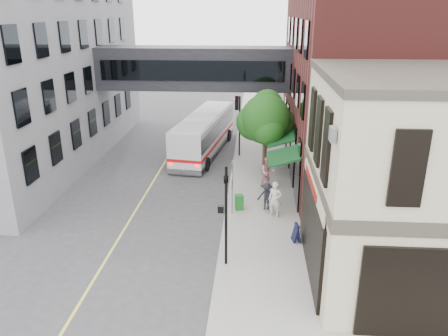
# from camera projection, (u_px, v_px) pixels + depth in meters

# --- Properties ---
(ground) EXTENTS (120.00, 120.00, 0.00)m
(ground) POSITION_uv_depth(u_px,v_px,m) (213.00, 294.00, 17.16)
(ground) COLOR #38383A
(ground) RESTS_ON ground
(sidewalk_main) EXTENTS (4.00, 60.00, 0.15)m
(sidewalk_main) POSITION_uv_depth(u_px,v_px,m) (261.00, 170.00, 30.13)
(sidewalk_main) COLOR gray
(sidewalk_main) RESTS_ON ground
(corner_building) EXTENTS (10.19, 8.12, 8.45)m
(corner_building) POSITION_uv_depth(u_px,v_px,m) (445.00, 182.00, 17.00)
(corner_building) COLOR beige
(corner_building) RESTS_ON ground
(brick_building) EXTENTS (13.76, 18.00, 14.00)m
(brick_building) POSITION_uv_depth(u_px,v_px,m) (387.00, 68.00, 28.17)
(brick_building) COLOR #521C19
(brick_building) RESTS_ON ground
(skyway_bridge) EXTENTS (14.00, 3.18, 3.00)m
(skyway_bridge) POSITION_uv_depth(u_px,v_px,m) (194.00, 68.00, 32.01)
(skyway_bridge) COLOR black
(skyway_bridge) RESTS_ON ground
(traffic_signal_near) EXTENTS (0.44, 0.22, 4.60)m
(traffic_signal_near) POSITION_uv_depth(u_px,v_px,m) (225.00, 204.00, 17.99)
(traffic_signal_near) COLOR black
(traffic_signal_near) RESTS_ON sidewalk_main
(traffic_signal_far) EXTENTS (0.53, 0.28, 4.50)m
(traffic_signal_far) POSITION_uv_depth(u_px,v_px,m) (238.00, 114.00, 31.94)
(traffic_signal_far) COLOR black
(traffic_signal_far) RESTS_ON sidewalk_main
(street_sign_pole) EXTENTS (0.08, 0.75, 3.00)m
(street_sign_pole) POSITION_uv_depth(u_px,v_px,m) (232.00, 183.00, 23.04)
(street_sign_pole) COLOR gray
(street_sign_pole) RESTS_ON sidewalk_main
(street_tree) EXTENTS (3.80, 3.20, 5.60)m
(street_tree) POSITION_uv_depth(u_px,v_px,m) (265.00, 119.00, 28.07)
(street_tree) COLOR #382619
(street_tree) RESTS_ON sidewalk_main
(lane_marking) EXTENTS (0.12, 40.00, 0.01)m
(lane_marking) POSITION_uv_depth(u_px,v_px,m) (147.00, 191.00, 26.87)
(lane_marking) COLOR #D8CC4C
(lane_marking) RESTS_ON ground
(bus) EXTENTS (3.91, 11.15, 2.94)m
(bus) POSITION_uv_depth(u_px,v_px,m) (204.00, 132.00, 33.63)
(bus) COLOR silver
(bus) RESTS_ON ground
(pedestrian_a) EXTENTS (0.81, 0.66, 1.94)m
(pedestrian_a) POSITION_uv_depth(u_px,v_px,m) (275.00, 199.00, 22.97)
(pedestrian_a) COLOR silver
(pedestrian_a) RESTS_ON sidewalk_main
(pedestrian_b) EXTENTS (1.07, 0.92, 1.91)m
(pedestrian_b) POSITION_uv_depth(u_px,v_px,m) (268.00, 172.00, 26.89)
(pedestrian_b) COLOR pink
(pedestrian_b) RESTS_ON sidewalk_main
(pedestrian_c) EXTENTS (1.07, 0.73, 1.54)m
(pedestrian_c) POSITION_uv_depth(u_px,v_px,m) (267.00, 196.00, 23.84)
(pedestrian_c) COLOR black
(pedestrian_c) RESTS_ON sidewalk_main
(newspaper_box) EXTENTS (0.51, 0.48, 0.85)m
(newspaper_box) POSITION_uv_depth(u_px,v_px,m) (239.00, 202.00, 23.96)
(newspaper_box) COLOR #16631E
(newspaper_box) RESTS_ON sidewalk_main
(sandwich_board) EXTENTS (0.42, 0.56, 0.90)m
(sandwich_board) POSITION_uv_depth(u_px,v_px,m) (296.00, 233.00, 20.64)
(sandwich_board) COLOR black
(sandwich_board) RESTS_ON sidewalk_main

